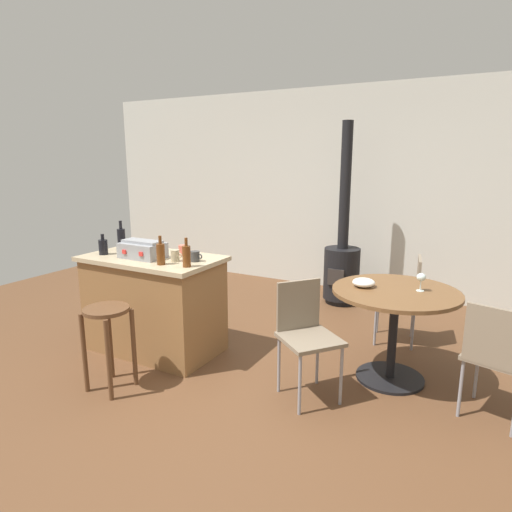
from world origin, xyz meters
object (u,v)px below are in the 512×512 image
at_px(bottle_3, 103,247).
at_px(cup_3, 175,256).
at_px(wood_stove, 342,261).
at_px(cup_2, 195,256).
at_px(folding_chair_near, 306,330).
at_px(dining_table, 394,312).
at_px(cup_0, 183,250).
at_px(serving_bowl, 364,282).
at_px(bottle_0, 187,256).
at_px(bottle_1, 161,254).
at_px(folding_chair_far, 496,354).
at_px(wine_glass, 421,278).
at_px(wooden_stool, 108,329).
at_px(toolbox, 143,250).
at_px(cup_1, 132,247).
at_px(kitchen_island, 154,303).
at_px(folding_chair_left, 404,293).
at_px(bottle_2, 121,239).

xyz_separation_m(bottle_3, cup_3, (0.77, 0.10, -0.02)).
distance_m(wood_stove, cup_2, 2.28).
distance_m(folding_chair_near, bottle_3, 2.06).
distance_m(dining_table, folding_chair_near, 0.77).
xyz_separation_m(cup_0, serving_bowl, (1.62, 0.25, -0.15)).
xyz_separation_m(bottle_0, bottle_3, (-0.97, 0.02, -0.02)).
height_order(bottle_1, serving_bowl, bottle_1).
distance_m(dining_table, bottle_0, 1.73).
relative_size(dining_table, folding_chair_far, 1.17).
bearing_deg(wine_glass, wooden_stool, -148.71).
bearing_deg(wooden_stool, toolbox, 108.15).
distance_m(toolbox, serving_bowl, 1.94).
bearing_deg(bottle_1, dining_table, 20.25).
distance_m(cup_1, serving_bowl, 2.17).
bearing_deg(cup_1, serving_bowl, 10.07).
bearing_deg(serving_bowl, toolbox, -164.69).
relative_size(dining_table, bottle_0, 4.06).
relative_size(kitchen_island, wood_stove, 0.57).
relative_size(folding_chair_left, cup_2, 7.26).
height_order(kitchen_island, cup_3, cup_3).
xyz_separation_m(cup_0, wine_glass, (2.04, 0.34, -0.08)).
bearing_deg(cup_1, toolbox, -27.12).
relative_size(wood_stove, cup_1, 20.42).
bearing_deg(bottle_1, cup_3, 78.85).
bearing_deg(wine_glass, bottle_3, -166.05).
bearing_deg(wooden_stool, kitchen_island, 103.90).
height_order(wood_stove, toolbox, wood_stove).
height_order(wooden_stool, cup_0, cup_0).
xyz_separation_m(cup_1, cup_3, (0.61, -0.10, -0.00)).
distance_m(wooden_stool, bottle_2, 1.15).
xyz_separation_m(folding_chair_far, bottle_1, (-2.53, -0.40, 0.50)).
bearing_deg(wooden_stool, cup_0, 87.79).
bearing_deg(folding_chair_left, kitchen_island, -147.59).
relative_size(cup_0, cup_3, 1.08).
bearing_deg(wine_glass, cup_3, -163.53).
height_order(bottle_3, serving_bowl, bottle_3).
height_order(bottle_1, bottle_3, bottle_1).
bearing_deg(toolbox, bottle_2, 159.50).
height_order(bottle_2, cup_3, bottle_2).
bearing_deg(dining_table, folding_chair_near, -134.23).
bearing_deg(bottle_0, toolbox, 171.45).
bearing_deg(wooden_stool, wine_glass, 31.29).
bearing_deg(folding_chair_left, cup_2, -141.16).
bearing_deg(cup_1, bottle_1, -24.02).
height_order(folding_chair_left, bottle_3, bottle_3).
relative_size(bottle_1, cup_1, 2.28).
relative_size(dining_table, bottle_2, 3.43).
relative_size(folding_chair_near, cup_1, 8.09).
bearing_deg(kitchen_island, dining_table, 12.56).
bearing_deg(cup_1, cup_3, -9.69).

